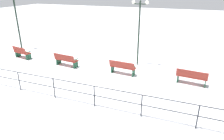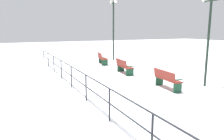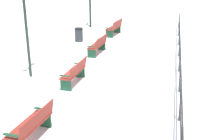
{
  "view_description": "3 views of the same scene",
  "coord_description": "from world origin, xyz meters",
  "px_view_note": "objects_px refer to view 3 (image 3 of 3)",
  "views": [
    {
      "loc": [
        -11.07,
        -3.62,
        5.0
      ],
      "look_at": [
        -1.45,
        0.16,
        0.77
      ],
      "focal_mm": 33.19,
      "sensor_mm": 36.0,
      "label": 1
    },
    {
      "loc": [
        -6.52,
        -7.66,
        2.7
      ],
      "look_at": [
        -2.72,
        0.34,
        1.03
      ],
      "focal_mm": 35.05,
      "sensor_mm": 36.0,
      "label": 2
    },
    {
      "loc": [
        -3.61,
        10.45,
        4.57
      ],
      "look_at": [
        -1.67,
        0.66,
        0.9
      ],
      "focal_mm": 50.12,
      "sensor_mm": 36.0,
      "label": 3
    }
  ],
  "objects_px": {
    "bench_second": "(98,45)",
    "bench_third": "(75,72)",
    "bench_nearest": "(115,27)",
    "bench_fourth": "(32,125)",
    "trash_bin": "(79,35)",
    "lamppost_middle": "(24,5)"
  },
  "relations": [
    {
      "from": "bench_nearest",
      "to": "bench_fourth",
      "type": "relative_size",
      "value": 0.96
    },
    {
      "from": "bench_nearest",
      "to": "lamppost_middle",
      "type": "height_order",
      "value": "lamppost_middle"
    },
    {
      "from": "bench_fourth",
      "to": "trash_bin",
      "type": "height_order",
      "value": "bench_fourth"
    },
    {
      "from": "bench_nearest",
      "to": "trash_bin",
      "type": "relative_size",
      "value": 2.12
    },
    {
      "from": "lamppost_middle",
      "to": "bench_third",
      "type": "bearing_deg",
      "value": 168.72
    },
    {
      "from": "bench_second",
      "to": "bench_third",
      "type": "height_order",
      "value": "same"
    },
    {
      "from": "bench_second",
      "to": "bench_third",
      "type": "xyz_separation_m",
      "value": [
        -0.04,
        3.91,
        0.01
      ]
    },
    {
      "from": "trash_bin",
      "to": "bench_second",
      "type": "bearing_deg",
      "value": 127.85
    },
    {
      "from": "bench_second",
      "to": "trash_bin",
      "type": "height_order",
      "value": "bench_second"
    },
    {
      "from": "bench_nearest",
      "to": "bench_second",
      "type": "bearing_deg",
      "value": 98.29
    },
    {
      "from": "bench_fourth",
      "to": "lamppost_middle",
      "type": "relative_size",
      "value": 0.4
    },
    {
      "from": "bench_nearest",
      "to": "lamppost_middle",
      "type": "xyz_separation_m",
      "value": [
        2.02,
        7.42,
        2.37
      ]
    },
    {
      "from": "bench_nearest",
      "to": "bench_third",
      "type": "height_order",
      "value": "bench_nearest"
    },
    {
      "from": "bench_nearest",
      "to": "trash_bin",
      "type": "bearing_deg",
      "value": 56.2
    },
    {
      "from": "bench_second",
      "to": "bench_third",
      "type": "distance_m",
      "value": 3.91
    },
    {
      "from": "lamppost_middle",
      "to": "trash_bin",
      "type": "height_order",
      "value": "lamppost_middle"
    },
    {
      "from": "bench_nearest",
      "to": "trash_bin",
      "type": "xyz_separation_m",
      "value": [
        1.7,
        1.81,
        -0.1
      ]
    },
    {
      "from": "bench_second",
      "to": "bench_fourth",
      "type": "xyz_separation_m",
      "value": [
        -0.13,
        7.82,
        -0.01
      ]
    },
    {
      "from": "bench_nearest",
      "to": "bench_second",
      "type": "relative_size",
      "value": 0.97
    },
    {
      "from": "bench_third",
      "to": "lamppost_middle",
      "type": "relative_size",
      "value": 0.39
    },
    {
      "from": "bench_nearest",
      "to": "bench_fourth",
      "type": "bearing_deg",
      "value": 99.69
    },
    {
      "from": "bench_second",
      "to": "lamppost_middle",
      "type": "distance_m",
      "value": 4.67
    }
  ]
}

